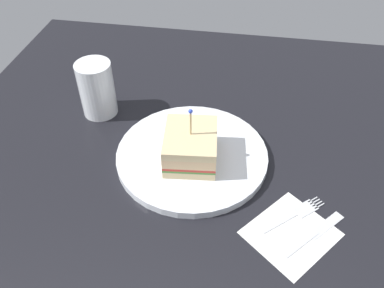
{
  "coord_description": "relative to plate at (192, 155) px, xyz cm",
  "views": [
    {
      "loc": [
        48.6,
        8.14,
        49.22
      ],
      "look_at": [
        0.0,
        0.0,
        3.39
      ],
      "focal_mm": 36.82,
      "sensor_mm": 36.0,
      "label": 1
    }
  ],
  "objects": [
    {
      "name": "ground_plane",
      "position": [
        0.0,
        0.0,
        -1.69
      ],
      "size": [
        95.25,
        95.25,
        2.0
      ],
      "primitive_type": "cube",
      "color": "black"
    },
    {
      "name": "plate",
      "position": [
        0.0,
        0.0,
        0.0
      ],
      "size": [
        26.45,
        26.45,
        1.39
      ],
      "primitive_type": "cylinder",
      "color": "white",
      "rests_on": "ground_plane"
    },
    {
      "name": "sandwich_half_center",
      "position": [
        1.37,
        -0.03,
        3.45
      ],
      "size": [
        10.96,
        9.62,
        10.52
      ],
      "color": "beige",
      "rests_on": "plate"
    },
    {
      "name": "drink_glass",
      "position": [
        -10.11,
        -20.27,
        4.08
      ],
      "size": [
        6.79,
        6.79,
        10.96
      ],
      "color": "beige",
      "rests_on": "ground_plane"
    },
    {
      "name": "napkin",
      "position": [
        13.17,
        17.01,
        -0.62
      ],
      "size": [
        15.92,
        15.77,
        0.15
      ],
      "primitive_type": "cube",
      "rotation": [
        0.0,
        0.0,
        8.73
      ],
      "color": "white",
      "rests_on": "ground_plane"
    },
    {
      "name": "fork",
      "position": [
        9.05,
        18.36,
        -0.52
      ],
      "size": [
        8.46,
        9.59,
        0.35
      ],
      "color": "silver",
      "rests_on": "ground_plane"
    },
    {
      "name": "knife",
      "position": [
        12.36,
        20.86,
        -0.52
      ],
      "size": [
        9.61,
        9.13,
        0.35
      ],
      "color": "silver",
      "rests_on": "ground_plane"
    }
  ]
}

